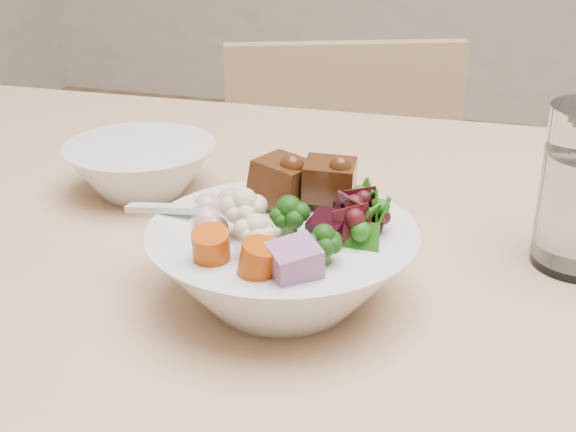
% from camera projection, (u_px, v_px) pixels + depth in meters
% --- Properties ---
extents(chair_far, '(0.49, 0.49, 0.84)m').
position_uv_depth(chair_far, '(349.00, 281.00, 1.30)').
color(chair_far, tan).
rests_on(chair_far, ground).
extents(food_bowl, '(0.19, 0.19, 0.10)m').
position_uv_depth(food_bowl, '(285.00, 260.00, 0.56)').
color(food_bowl, silver).
rests_on(food_bowl, dining_table).
extents(soup_spoon, '(0.08, 0.03, 0.02)m').
position_uv_depth(soup_spoon, '(196.00, 219.00, 0.57)').
color(soup_spoon, silver).
rests_on(soup_spoon, food_bowl).
extents(side_bowl, '(0.14, 0.14, 0.05)m').
position_uv_depth(side_bowl, '(141.00, 169.00, 0.75)').
color(side_bowl, silver).
rests_on(side_bowl, dining_table).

